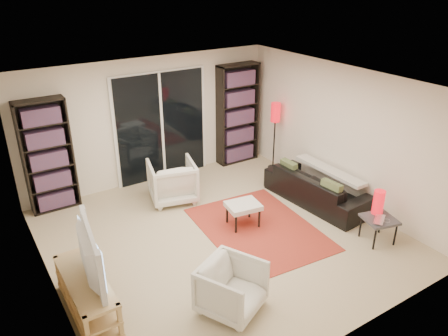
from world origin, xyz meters
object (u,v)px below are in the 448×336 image
(tv_stand, at_px, (87,294))
(sofa, at_px, (317,188))
(ottoman, at_px, (243,207))
(bookshelf_right, at_px, (238,114))
(floor_lamp, at_px, (275,119))
(bookshelf_left, at_px, (48,156))
(side_table, at_px, (379,221))
(armchair_front, at_px, (232,288))
(armchair_back, at_px, (172,181))

(tv_stand, relative_size, sofa, 0.68)
(sofa, relative_size, ottoman, 3.43)
(bookshelf_right, relative_size, floor_lamp, 1.49)
(bookshelf_left, bearing_deg, floor_lamp, -9.99)
(bookshelf_right, xyz_separation_m, side_table, (0.06, -3.74, -0.70))
(ottoman, bearing_deg, bookshelf_right, 57.70)
(bookshelf_left, distance_m, side_table, 5.44)
(bookshelf_left, relative_size, side_table, 3.50)
(bookshelf_left, relative_size, floor_lamp, 1.38)
(floor_lamp, bearing_deg, sofa, -99.70)
(side_table, bearing_deg, sofa, 86.98)
(bookshelf_left, xyz_separation_m, ottoman, (2.42, -2.25, -0.63))
(bookshelf_left, bearing_deg, side_table, -43.74)
(floor_lamp, bearing_deg, bookshelf_left, 170.01)
(bookshelf_right, distance_m, floor_lamp, 0.85)
(armchair_front, distance_m, side_table, 2.71)
(bookshelf_left, height_order, bookshelf_right, bookshelf_right)
(armchair_front, bearing_deg, side_table, -25.55)
(side_table, bearing_deg, ottoman, 134.97)
(sofa, bearing_deg, armchair_back, 51.07)
(tv_stand, height_order, ottoman, tv_stand)
(sofa, xyz_separation_m, floor_lamp, (0.27, 1.58, 0.79))
(floor_lamp, bearing_deg, bookshelf_right, 118.08)
(bookshelf_left, xyz_separation_m, bookshelf_right, (3.85, -0.00, 0.07))
(armchair_back, bearing_deg, tv_stand, 57.44)
(bookshelf_right, bearing_deg, armchair_front, -125.16)
(bookshelf_left, height_order, ottoman, bookshelf_left)
(tv_stand, distance_m, sofa, 4.31)
(bookshelf_right, xyz_separation_m, tv_stand, (-4.15, -2.86, -0.79))
(bookshelf_left, height_order, floor_lamp, bookshelf_left)
(armchair_back, relative_size, ottoman, 1.41)
(tv_stand, xyz_separation_m, armchair_back, (2.16, 2.01, 0.11))
(armchair_front, bearing_deg, ottoman, 24.69)
(tv_stand, bearing_deg, armchair_back, 43.03)
(tv_stand, xyz_separation_m, sofa, (4.28, 0.54, 0.02))
(armchair_front, relative_size, ottoman, 1.24)
(bookshelf_right, relative_size, tv_stand, 1.57)
(armchair_back, xyz_separation_m, side_table, (2.05, -2.89, -0.02))
(bookshelf_left, relative_size, sofa, 0.99)
(bookshelf_left, bearing_deg, armchair_back, -24.55)
(bookshelf_left, xyz_separation_m, armchair_front, (1.20, -3.77, -0.65))
(ottoman, distance_m, floor_lamp, 2.48)
(ottoman, bearing_deg, sofa, -2.58)
(tv_stand, bearing_deg, side_table, -11.74)
(sofa, height_order, armchair_front, armchair_front)
(bookshelf_left, xyz_separation_m, sofa, (3.98, -2.32, -0.69))
(floor_lamp, bearing_deg, side_table, -96.56)
(bookshelf_left, height_order, armchair_front, bookshelf_left)
(bookshelf_left, relative_size, armchair_front, 2.74)
(armchair_front, height_order, ottoman, armchair_front)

